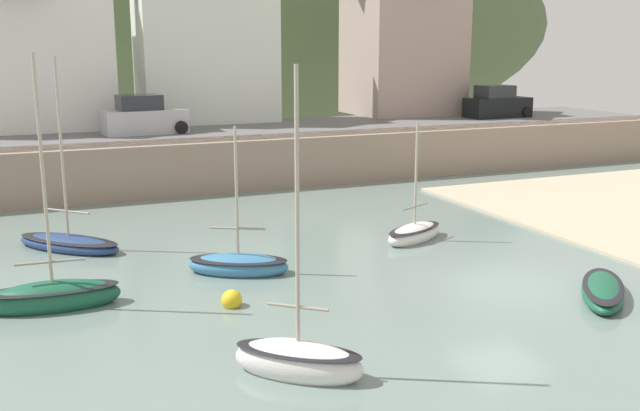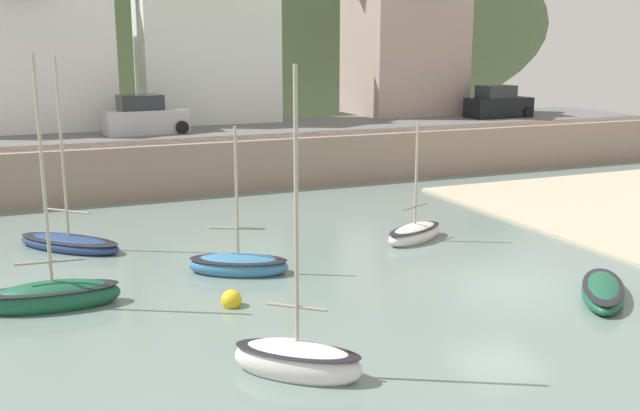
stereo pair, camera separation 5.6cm
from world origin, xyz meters
name	(u,v)px [view 2 (the right image)]	position (x,y,z in m)	size (l,w,h in m)	color
quay_seawall	(290,155)	(0.00, 17.50, 1.36)	(48.00, 9.40, 2.40)	gray
hillside_backdrop	(183,22)	(3.14, 55.20, 8.87)	(80.00, 44.00, 25.34)	#546A42
waterfront_building_left	(20,35)	(-12.00, 25.20, 7.28)	(9.26, 5.67, 9.59)	white
waterfront_building_centre	(206,24)	(-2.15, 25.20, 7.94)	(7.97, 4.32, 10.85)	silver
waterfront_building_right	(404,28)	(10.68, 25.20, 7.82)	(6.72, 6.03, 10.67)	#A69186
rowboat_small_beached	(53,296)	(-12.08, 3.09, 0.33)	(3.54, 1.45, 6.85)	#18573B
sailboat_far_left	(415,233)	(0.13, 5.25, 0.27)	(3.00, 2.19, 4.37)	white
fishing_boat_green	(297,359)	(-7.56, -3.16, 0.35)	(2.83, 2.64, 6.68)	white
sailboat_nearest_shore	(69,242)	(-11.27, 8.81, 0.24)	(3.78, 3.84, 6.59)	navy
dinghy_open_wooden	(238,264)	(-6.70, 4.09, 0.26)	(3.34, 2.65, 4.65)	teal
sailboat_tall_mast	(603,291)	(1.88, -1.97, 0.20)	(3.14, 3.30, 0.62)	#195439
parked_car_near_slipway	(145,118)	(-6.59, 20.70, 3.20)	(4.23, 2.04, 1.95)	#B0B2BC
parked_car_by_wall	(498,104)	(14.85, 20.70, 3.20)	(4.17, 1.87, 1.95)	black
mooring_buoy	(231,300)	(-7.70, 1.36, 0.17)	(0.56, 0.56, 0.56)	yellow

